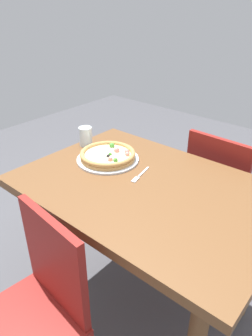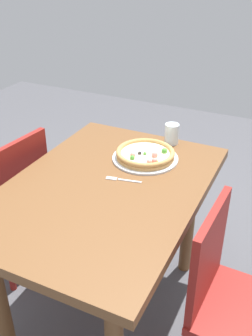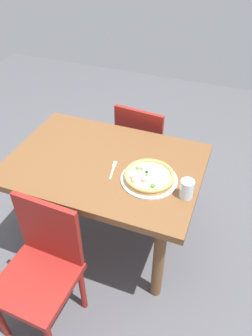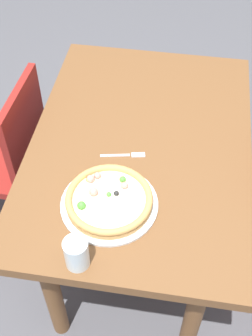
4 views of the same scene
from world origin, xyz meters
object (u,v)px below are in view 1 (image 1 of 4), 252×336
at_px(plate, 108,159).
at_px(drinking_glass, 86,136).
at_px(pizza, 108,155).
at_px(dining_table, 146,206).
at_px(chair_near, 221,191).
at_px(chair_far, 33,313).
at_px(fork, 140,176).

bearing_deg(plate, drinking_glass, -13.67).
height_order(plate, pizza, pizza).
distance_m(dining_table, drinking_glass, 0.57).
bearing_deg(chair_near, drinking_glass, -139.29).
bearing_deg(chair_near, dining_table, -97.55).
relative_size(chair_far, pizza, 2.96).
xyz_separation_m(chair_far, drinking_glass, (0.48, -0.75, 0.35)).
bearing_deg(chair_far, fork, -82.65).
xyz_separation_m(chair_near, chair_far, (0.17, 1.26, 0.00)).
bearing_deg(chair_far, chair_near, -91.97).
distance_m(plate, drinking_glass, 0.24).
relative_size(chair_near, pizza, 2.96).
xyz_separation_m(dining_table, chair_far, (0.06, 0.63, -0.18)).
height_order(chair_far, drinking_glass, drinking_glass).
relative_size(chair_far, fork, 5.22).
bearing_deg(dining_table, plate, -11.77).
bearing_deg(chair_far, dining_table, -89.49).
bearing_deg(drinking_glass, dining_table, 167.42).
relative_size(pizza, fork, 1.77).
xyz_separation_m(dining_table, plate, (0.31, -0.06, 0.12)).
bearing_deg(drinking_glass, chair_near, -141.78).
bearing_deg(pizza, chair_far, 109.88).
bearing_deg(dining_table, drinking_glass, -12.58).
relative_size(chair_near, fork, 5.22).
xyz_separation_m(dining_table, chair_near, (-0.11, -0.63, -0.18)).
xyz_separation_m(dining_table, fork, (0.08, -0.04, 0.12)).
distance_m(chair_far, plate, 0.80).
relative_size(fork, drinking_glass, 1.51).
relative_size(chair_near, drinking_glass, 7.89).
height_order(plate, drinking_glass, drinking_glass).
xyz_separation_m(chair_near, plate, (0.42, 0.56, 0.30)).
relative_size(plate, fork, 1.99).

